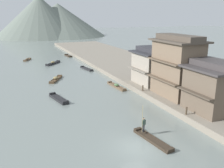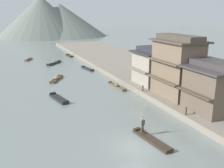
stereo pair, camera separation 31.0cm
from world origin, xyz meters
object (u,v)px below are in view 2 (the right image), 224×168
at_px(boat_foreground_poled, 151,140).
at_px(boatman_person, 143,123).
at_px(boat_midriver_upstream, 87,69).
at_px(boat_moored_second, 29,59).
at_px(mooring_post_dock_near, 186,111).
at_px(boat_midriver_drifting, 54,63).
at_px(house_waterfront_nearest, 215,87).
at_px(mooring_post_dock_mid, 143,88).
at_px(boat_upstream_distant, 59,99).
at_px(boat_moored_third, 117,86).
at_px(boat_moored_far, 69,56).
at_px(boat_moored_nearest, 56,79).
at_px(house_waterfront_tall, 153,66).
at_px(house_waterfront_second, 177,67).

xyz_separation_m(boat_foreground_poled, boatman_person, (-0.23, 1.48, 1.27)).
distance_m(boatman_person, boat_midriver_upstream, 33.22).
bearing_deg(boat_moored_second, mooring_post_dock_near, -74.31).
height_order(boat_midriver_drifting, house_waterfront_nearest, house_waterfront_nearest).
xyz_separation_m(house_waterfront_nearest, mooring_post_dock_mid, (-4.00, 10.38, -2.58)).
distance_m(mooring_post_dock_near, mooring_post_dock_mid, 10.25).
distance_m(boat_foreground_poled, house_waterfront_nearest, 11.23).
relative_size(boat_moored_second, boat_upstream_distant, 0.71).
relative_size(boat_moored_third, boat_upstream_distant, 1.10).
distance_m(boatman_person, boat_upstream_distant, 15.76).
bearing_deg(mooring_post_dock_near, boat_moored_second, 105.69).
bearing_deg(boat_moored_far, mooring_post_dock_mid, -87.44).
distance_m(boat_moored_nearest, mooring_post_dock_mid, 18.21).
relative_size(house_waterfront_nearest, house_waterfront_tall, 1.02).
relative_size(house_waterfront_second, mooring_post_dock_near, 9.42).
xyz_separation_m(boat_midriver_drifting, house_waterfront_nearest, (12.32, -41.28, 3.55)).
xyz_separation_m(boat_moored_second, house_waterfront_nearest, (17.85, -49.44, 3.57)).
distance_m(boat_upstream_distant, house_waterfront_second, 17.87).
relative_size(boat_moored_far, house_waterfront_tall, 0.65).
relative_size(boat_moored_second, house_waterfront_second, 0.42).
distance_m(boat_moored_third, boat_midriver_upstream, 15.74).
xyz_separation_m(boat_foreground_poled, boat_moored_far, (4.46, 54.33, 0.01)).
relative_size(boat_midriver_upstream, house_waterfront_tall, 0.75).
bearing_deg(boat_moored_nearest, boat_upstream_distant, -98.86).
xyz_separation_m(boat_upstream_distant, house_waterfront_tall, (16.16, 0.14, 3.63)).
distance_m(boat_moored_far, mooring_post_dock_near, 51.71).
relative_size(boatman_person, boat_moored_third, 0.54).
distance_m(boat_moored_far, boat_midriver_upstream, 19.93).
bearing_deg(house_waterfront_tall, boat_moored_far, 98.22).
relative_size(boatman_person, boat_midriver_drifting, 0.63).
height_order(boat_moored_nearest, mooring_post_dock_mid, mooring_post_dock_mid).
distance_m(house_waterfront_nearest, mooring_post_dock_near, 4.74).
height_order(boatman_person, boat_midriver_drifting, boatman_person).
bearing_deg(boat_upstream_distant, mooring_post_dock_near, -46.90).
height_order(boat_midriver_upstream, house_waterfront_tall, house_waterfront_tall).
xyz_separation_m(boat_moored_far, mooring_post_dock_mid, (1.85, -41.41, 1.08)).
height_order(boat_foreground_poled, boat_moored_nearest, boat_moored_nearest).
relative_size(boatman_person, house_waterfront_second, 0.35).
bearing_deg(house_waterfront_tall, mooring_post_dock_near, -105.17).
xyz_separation_m(boat_moored_nearest, house_waterfront_nearest, (14.68, -25.10, 3.57)).
bearing_deg(house_waterfront_tall, house_waterfront_nearest, -88.58).
height_order(boat_midriver_drifting, house_waterfront_second, house_waterfront_second).
bearing_deg(mooring_post_dock_mid, boat_upstream_distant, 166.06).
height_order(boatman_person, mooring_post_dock_near, boatman_person).
bearing_deg(house_waterfront_second, boatman_person, -141.81).
xyz_separation_m(boat_foreground_poled, boat_midriver_upstream, (3.96, 34.41, 0.02)).
bearing_deg(boatman_person, house_waterfront_nearest, 5.72).
height_order(boat_moored_second, house_waterfront_tall, house_waterfront_tall).
distance_m(boat_moored_second, boat_moored_third, 35.39).
bearing_deg(mooring_post_dock_near, house_waterfront_nearest, -1.87).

